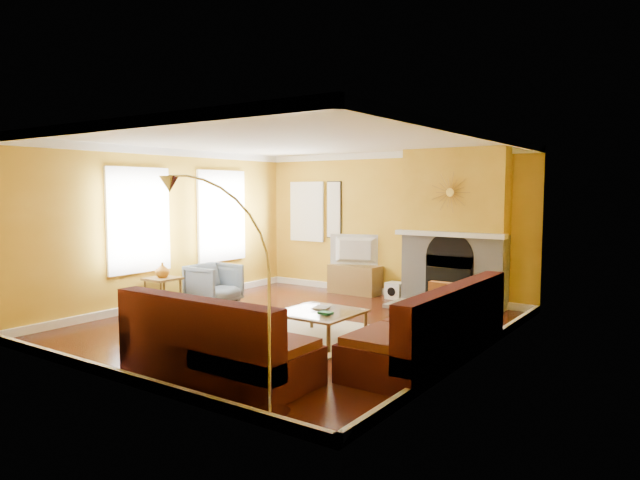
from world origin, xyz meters
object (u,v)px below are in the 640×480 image
Objects in this scene: sectional_sofa at (329,316)px; media_console at (355,279)px; coffee_table at (319,325)px; armchair at (214,284)px; side_table at (163,294)px; arc_lamp at (221,291)px.

sectional_sofa is 4.04m from media_console.
armchair reaches higher than coffee_table.
arc_lamp reaches higher than side_table.
arc_lamp is at bearing -133.68° from armchair.
coffee_table is 1.00× the size of media_console.
side_table reaches higher than coffee_table.
side_table is (-3.62, 0.45, -0.17)m from sectional_sofa.
side_table is at bearing 147.11° from arc_lamp.
side_table is at bearing 172.88° from sectional_sofa.
side_table is at bearing -119.71° from media_console.
arc_lamp reaches higher than armchair.
sectional_sofa is 0.63m from coffee_table.
side_table is at bearing 179.07° from coffee_table.
sectional_sofa is 1.77× the size of arc_lamp.
armchair is at bearing 158.46° from sectional_sofa.
coffee_table is 2.59m from arc_lamp.
coffee_table is at bearing -0.93° from side_table.
armchair reaches higher than media_console.
media_console is (-1.82, 3.60, -0.17)m from sectional_sofa.
armchair is 4.80m from arc_lamp.
media_console is 5.96m from arc_lamp.
coffee_table is 0.47× the size of arc_lamp.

